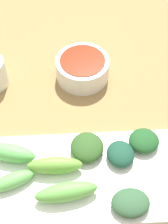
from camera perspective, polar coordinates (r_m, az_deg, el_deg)
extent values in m
cube|color=olive|center=(0.60, 2.03, -5.06)|extent=(2.10, 2.10, 0.02)
cylinder|color=silver|center=(0.67, -0.26, 7.36)|extent=(0.10, 0.10, 0.04)
cylinder|color=maroon|center=(0.66, -0.26, 7.96)|extent=(0.09, 0.09, 0.03)
cube|color=white|center=(0.55, 0.31, -10.97)|extent=(0.16, 0.33, 0.01)
ellipsoid|color=#60B95A|center=(0.56, -12.40, -6.79)|extent=(0.05, 0.09, 0.03)
ellipsoid|color=#2B501F|center=(0.56, 0.51, -6.00)|extent=(0.06, 0.06, 0.02)
ellipsoid|color=#184531|center=(0.56, 6.20, -7.09)|extent=(0.05, 0.05, 0.02)
ellipsoid|color=#5CA750|center=(0.54, -12.30, -11.40)|extent=(0.05, 0.08, 0.02)
ellipsoid|color=#1C4D21|center=(0.57, 10.13, -4.83)|extent=(0.06, 0.06, 0.02)
ellipsoid|color=#5EAB48|center=(0.52, -3.01, -13.41)|extent=(0.04, 0.10, 0.03)
ellipsoid|color=#69A33D|center=(0.54, -4.97, -9.02)|extent=(0.03, 0.09, 0.03)
ellipsoid|color=#2F5535|center=(0.52, 7.90, -15.02)|extent=(0.05, 0.06, 0.02)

